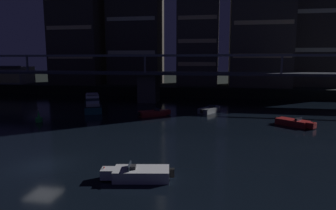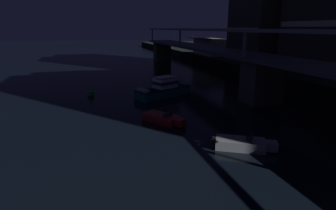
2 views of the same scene
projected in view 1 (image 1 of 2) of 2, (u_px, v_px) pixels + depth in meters
ground_plane at (42, 166)px, 23.63m from camera, size 400.00×400.00×0.00m
far_riverbank at (180, 80)px, 105.80m from camera, size 240.00×80.00×2.20m
river_bridge at (149, 79)px, 58.53m from camera, size 104.09×6.40×9.38m
tower_west_low at (81, 16)px, 75.94m from camera, size 12.50×13.79×34.99m
tower_west_tall at (135, 4)px, 73.61m from camera, size 12.87×9.07×40.21m
tower_central at (199, 31)px, 72.12m from camera, size 9.54×11.62×26.64m
tower_east_tall at (261, 9)px, 67.49m from camera, size 13.39×11.85×35.74m
waterfront_pavilion at (7, 75)px, 77.13m from camera, size 12.40×7.40×4.70m
cabin_cruiser_near_left at (93, 104)px, 49.26m from camera, size 5.89×9.14×2.79m
speedboat_near_center at (294, 123)px, 37.69m from camera, size 4.60×4.14×1.16m
speedboat_near_right at (210, 110)px, 47.27m from camera, size 3.55×4.88×1.16m
speedboat_mid_left at (138, 174)px, 20.85m from camera, size 5.23×2.43×1.16m
speedboat_mid_center at (154, 113)px, 44.31m from camera, size 4.73×3.92×1.16m
channel_buoy at (39, 119)px, 40.02m from camera, size 0.90×0.90×1.76m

